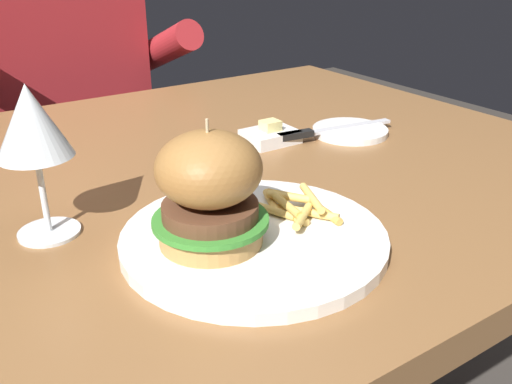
# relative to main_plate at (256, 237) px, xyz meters

# --- Properties ---
(dining_table) EXTENTS (1.25, 0.89, 0.74)m
(dining_table) POSITION_rel_main_plate_xyz_m (-0.00, 0.23, -0.09)
(dining_table) COLOR brown
(dining_table) RESTS_ON ground
(main_plate) EXTENTS (0.28, 0.28, 0.01)m
(main_plate) POSITION_rel_main_plate_xyz_m (0.00, 0.00, 0.00)
(main_plate) COLOR white
(main_plate) RESTS_ON dining_table
(burger_sandwich) EXTENTS (0.12, 0.12, 0.13)m
(burger_sandwich) POSITION_rel_main_plate_xyz_m (-0.05, 0.01, 0.07)
(burger_sandwich) COLOR #B78447
(burger_sandwich) RESTS_ON main_plate
(fries_pile) EXTENTS (0.08, 0.11, 0.02)m
(fries_pile) POSITION_rel_main_plate_xyz_m (0.06, 0.01, 0.02)
(fries_pile) COLOR #EABC5B
(fries_pile) RESTS_ON main_plate
(wine_glass) EXTENTS (0.08, 0.08, 0.17)m
(wine_glass) POSITION_rel_main_plate_xyz_m (-0.18, 0.15, 0.12)
(wine_glass) COLOR silver
(wine_glass) RESTS_ON dining_table
(bread_plate) EXTENTS (0.12, 0.12, 0.01)m
(bread_plate) POSITION_rel_main_plate_xyz_m (0.33, 0.22, -0.00)
(bread_plate) COLOR white
(bread_plate) RESTS_ON dining_table
(table_knife) EXTENTS (0.21, 0.05, 0.01)m
(table_knife) POSITION_rel_main_plate_xyz_m (0.28, 0.22, 0.01)
(table_knife) COLOR silver
(table_knife) RESTS_ON bread_plate
(butter_dish) EXTENTS (0.08, 0.06, 0.04)m
(butter_dish) POSITION_rel_main_plate_xyz_m (0.20, 0.26, 0.00)
(butter_dish) COLOR white
(butter_dish) RESTS_ON dining_table
(diner_person) EXTENTS (0.51, 0.36, 1.18)m
(diner_person) POSITION_rel_main_plate_xyz_m (0.09, 0.95, -0.18)
(diner_person) COLOR #282833
(diner_person) RESTS_ON ground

